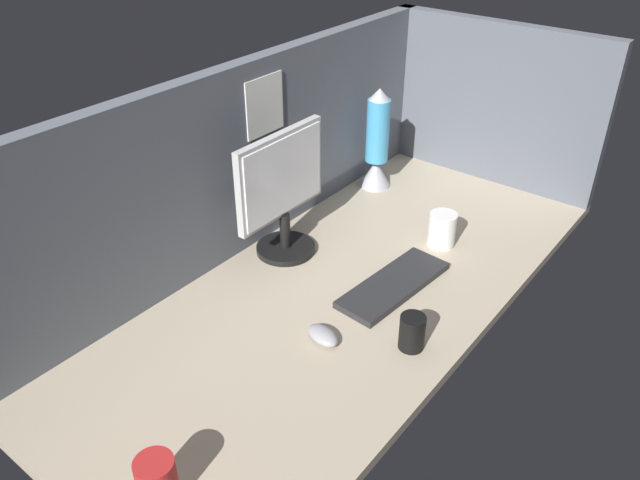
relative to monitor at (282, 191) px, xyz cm
name	(u,v)px	position (x,y,z in cm)	size (l,w,h in cm)	color
ground_plane	(345,288)	(-2.46, -25.10, -22.05)	(180.00, 80.00, 3.00)	tan
cubicle_wall_back	(244,158)	(-2.44, 12.40, 7.68)	(180.00, 5.50, 56.40)	#565B66
cubicle_wall_side	(493,104)	(85.04, -25.10, 7.65)	(5.00, 80.00, 56.40)	#565B66
monitor	(282,191)	(0.00, 0.00, 0.00)	(34.69, 18.00, 38.36)	black
keyboard	(394,285)	(4.26, -36.92, -19.55)	(37.00, 13.00, 2.00)	#262628
mouse	(323,335)	(-25.64, -34.94, -18.85)	(5.60, 9.60, 3.40)	#99999E
mug_red_plastic	(157,480)	(-80.43, -37.95, -15.40)	(7.72, 7.72, 10.30)	red
mug_ceramic_white	(442,229)	(32.83, -36.29, -15.13)	(12.23, 8.56, 10.80)	white
mug_black_travel	(412,332)	(-14.01, -53.54, -15.88)	(6.46, 6.46, 9.35)	black
lava_lamp	(377,147)	(53.33, 2.09, -5.21)	(11.18, 11.18, 36.58)	#A5A5AD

